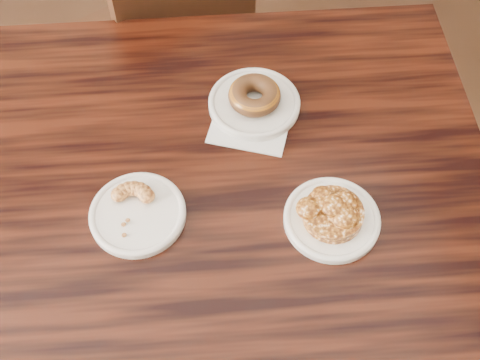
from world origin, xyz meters
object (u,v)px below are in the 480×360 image
object	(u,v)px
cafe_table	(235,285)
cruller_fragment	(136,209)
chair_far	(161,40)
glazed_donut	(254,95)
apple_fritter	(333,213)

from	to	relation	value
cafe_table	cruller_fragment	world-z (taller)	cruller_fragment
chair_far	glazed_donut	xyz separation A→B (m)	(0.10, -0.55, 0.33)
apple_fritter	cruller_fragment	size ratio (longest dim) A/B	1.52
cafe_table	chair_far	world-z (taller)	chair_far
chair_far	glazed_donut	distance (m)	0.65
apple_fritter	cruller_fragment	bearing A→B (deg)	161.75
cafe_table	apple_fritter	world-z (taller)	apple_fritter
glazed_donut	apple_fritter	world-z (taller)	glazed_donut
apple_fritter	glazed_donut	bearing A→B (deg)	100.32
glazed_donut	chair_far	bearing A→B (deg)	100.23
cruller_fragment	apple_fritter	bearing A→B (deg)	-18.25
chair_far	apple_fritter	size ratio (longest dim) A/B	6.21
cruller_fragment	chair_far	bearing A→B (deg)	77.09
chair_far	glazed_donut	size ratio (longest dim) A/B	8.87
cafe_table	apple_fritter	xyz separation A→B (m)	(0.15, -0.09, 0.40)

